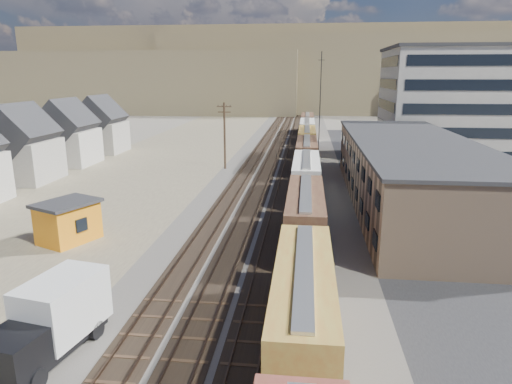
# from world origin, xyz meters

# --- Properties ---
(ground) EXTENTS (300.00, 300.00, 0.00)m
(ground) POSITION_xyz_m (0.00, 0.00, 0.00)
(ground) COLOR #6B6356
(ground) RESTS_ON ground
(ballast_bed) EXTENTS (18.00, 200.00, 0.06)m
(ballast_bed) POSITION_xyz_m (0.00, 50.00, 0.03)
(ballast_bed) COLOR #4C4742
(ballast_bed) RESTS_ON ground
(dirt_yard) EXTENTS (24.00, 180.00, 0.03)m
(dirt_yard) POSITION_xyz_m (-20.00, 40.00, 0.01)
(dirt_yard) COLOR #6C5E4A
(dirt_yard) RESTS_ON ground
(asphalt_lot) EXTENTS (26.00, 120.00, 0.04)m
(asphalt_lot) POSITION_xyz_m (22.00, 35.00, 0.02)
(asphalt_lot) COLOR #232326
(asphalt_lot) RESTS_ON ground
(rail_tracks) EXTENTS (11.40, 200.00, 0.24)m
(rail_tracks) POSITION_xyz_m (-0.55, 50.00, 0.11)
(rail_tracks) COLOR black
(rail_tracks) RESTS_ON ground
(freight_train) EXTENTS (3.00, 119.74, 4.46)m
(freight_train) POSITION_xyz_m (3.80, 33.91, 2.79)
(freight_train) COLOR black
(freight_train) RESTS_ON ground
(warehouse) EXTENTS (12.40, 40.40, 7.25)m
(warehouse) POSITION_xyz_m (14.98, 25.00, 3.65)
(warehouse) COLOR tan
(warehouse) RESTS_ON ground
(office_tower) EXTENTS (22.60, 18.60, 18.45)m
(office_tower) POSITION_xyz_m (27.95, 54.95, 9.26)
(office_tower) COLOR #9E998E
(office_tower) RESTS_ON ground
(utility_pole_north) EXTENTS (2.20, 0.32, 10.00)m
(utility_pole_north) POSITION_xyz_m (-8.50, 42.00, 5.30)
(utility_pole_north) COLOR #382619
(utility_pole_north) RESTS_ON ground
(radio_mast) EXTENTS (1.20, 0.16, 18.00)m
(radio_mast) POSITION_xyz_m (6.00, 60.00, 9.12)
(radio_mast) COLOR black
(radio_mast) RESTS_ON ground
(hills_north) EXTENTS (265.00, 80.00, 32.00)m
(hills_north) POSITION_xyz_m (0.17, 167.92, 14.10)
(hills_north) COLOR brown
(hills_north) RESTS_ON ground
(box_truck) EXTENTS (3.87, 7.44, 3.77)m
(box_truck) POSITION_xyz_m (-8.87, -5.86, 1.92)
(box_truck) COLOR silver
(box_truck) RESTS_ON ground
(maintenance_shed) EXTENTS (5.42, 5.98, 3.57)m
(maintenance_shed) POSITION_xyz_m (-16.35, 9.75, 1.83)
(maintenance_shed) COLOR orange
(maintenance_shed) RESTS_ON ground
(parked_car_blue) EXTENTS (3.93, 5.87, 1.50)m
(parked_car_blue) POSITION_xyz_m (21.34, 56.88, 0.75)
(parked_car_blue) COLOR #171E51
(parked_car_blue) RESTS_ON ground
(parked_car_far) EXTENTS (2.77, 4.73, 1.51)m
(parked_car_far) POSITION_xyz_m (34.00, 49.82, 0.76)
(parked_car_far) COLOR white
(parked_car_far) RESTS_ON ground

